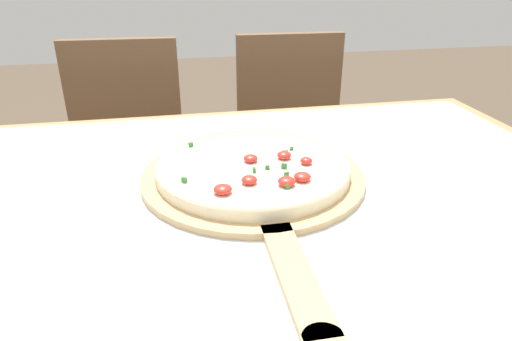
{
  "coord_description": "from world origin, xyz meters",
  "views": [
    {
      "loc": [
        -0.09,
        -0.64,
        1.16
      ],
      "look_at": [
        0.05,
        0.07,
        0.81
      ],
      "focal_mm": 32.0,
      "sensor_mm": 36.0,
      "label": 1
    }
  ],
  "objects_px": {
    "chair_right": "(293,145)",
    "pizza_peel": "(255,181)",
    "chair_left": "(128,157)",
    "pizza": "(253,166)"
  },
  "relations": [
    {
      "from": "chair_left",
      "to": "pizza",
      "type": "bearing_deg",
      "value": -65.35
    },
    {
      "from": "pizza_peel",
      "to": "chair_left",
      "type": "bearing_deg",
      "value": 111.41
    },
    {
      "from": "pizza_peel",
      "to": "chair_right",
      "type": "xyz_separation_m",
      "value": [
        0.29,
        0.76,
        -0.26
      ]
    },
    {
      "from": "chair_right",
      "to": "pizza_peel",
      "type": "bearing_deg",
      "value": -108.48
    },
    {
      "from": "pizza",
      "to": "pizza_peel",
      "type": "bearing_deg",
      "value": -90.77
    },
    {
      "from": "pizza_peel",
      "to": "chair_right",
      "type": "bearing_deg",
      "value": 69.51
    },
    {
      "from": "pizza",
      "to": "chair_right",
      "type": "relative_size",
      "value": 0.39
    },
    {
      "from": "pizza_peel",
      "to": "chair_left",
      "type": "xyz_separation_m",
      "value": [
        -0.3,
        0.76,
        -0.26
      ]
    },
    {
      "from": "pizza_peel",
      "to": "chair_left",
      "type": "distance_m",
      "value": 0.86
    },
    {
      "from": "chair_right",
      "to": "pizza",
      "type": "bearing_deg",
      "value": -109.01
    }
  ]
}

